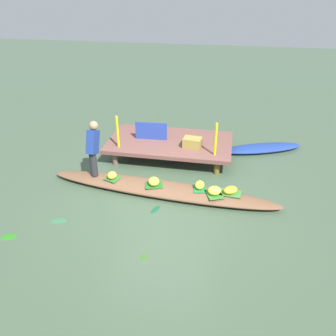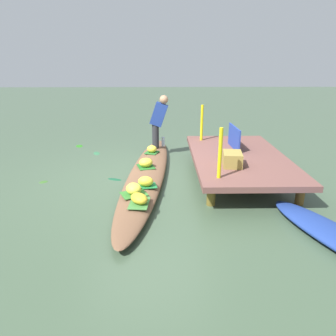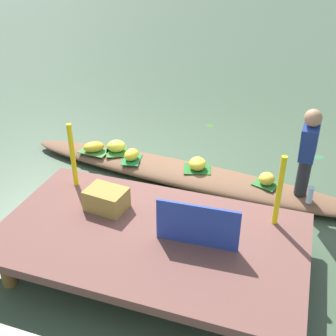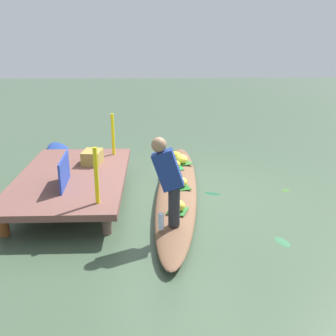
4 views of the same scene
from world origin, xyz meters
name	(u,v)px [view 1 (image 1 of 4)]	position (x,y,z in m)	size (l,w,h in m)	color
canal_water	(161,193)	(0.00, 0.00, 0.00)	(40.00, 40.00, 0.00)	#3F543E
dock_platform	(170,143)	(-0.13, 1.80, 0.38)	(3.20, 1.80, 0.44)	brown
vendor_boat	(161,189)	(0.00, 0.00, 0.10)	(5.17, 0.68, 0.20)	brown
moored_boat	(261,148)	(2.29, 2.54, 0.08)	(2.28, 0.54, 0.17)	navy
leaf_mat_0	(154,185)	(-0.15, -0.03, 0.21)	(0.38, 0.31, 0.01)	#226422
banana_bunch_0	(154,181)	(-0.15, -0.03, 0.29)	(0.27, 0.24, 0.17)	yellow
leaf_mat_1	(214,194)	(1.17, -0.15, 0.21)	(0.39, 0.31, 0.01)	#32722B
banana_bunch_1	(214,191)	(1.17, -0.15, 0.30)	(0.28, 0.24, 0.18)	yellow
leaf_mat_2	(112,178)	(-1.13, 0.06, 0.21)	(0.31, 0.27, 0.01)	#2A6E2C
banana_bunch_2	(112,175)	(-1.13, 0.06, 0.29)	(0.22, 0.21, 0.16)	yellow
leaf_mat_3	(230,193)	(1.50, -0.05, 0.21)	(0.44, 0.28, 0.01)	#3F7B38
banana_bunch_3	(231,190)	(1.50, -0.05, 0.28)	(0.32, 0.22, 0.15)	gold
leaf_mat_4	(199,188)	(0.84, 0.02, 0.21)	(0.36, 0.25, 0.01)	#1F7739
banana_bunch_4	(200,185)	(0.84, 0.02, 0.29)	(0.26, 0.19, 0.17)	yellow
vendor_person	(93,146)	(-1.56, 0.22, 0.90)	(0.22, 0.45, 1.24)	#28282D
water_bottle	(93,167)	(-1.68, 0.32, 0.31)	(0.08, 0.08, 0.22)	#B2C8E9
market_banner	(151,131)	(-0.63, 1.80, 0.67)	(0.83, 0.03, 0.47)	#253D9C
railing_post_west	(118,132)	(-1.33, 1.20, 0.84)	(0.06, 0.06, 0.81)	yellow
railing_post_east	(216,139)	(1.07, 1.20, 0.84)	(0.06, 0.06, 0.81)	yellow
produce_crate	(192,143)	(0.49, 1.53, 0.56)	(0.44, 0.32, 0.24)	olive
drifting_plant_0	(144,257)	(0.13, -1.98, 0.00)	(0.16, 0.13, 0.01)	#366227
drifting_plant_1	(9,237)	(-2.43, -1.94, 0.00)	(0.28, 0.18, 0.01)	#28771C
drifting_plant_2	(59,221)	(-1.75, -1.34, 0.00)	(0.30, 0.15, 0.01)	#306943
drifting_plant_3	(155,210)	(0.02, -0.64, 0.00)	(0.30, 0.11, 0.01)	#164D30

